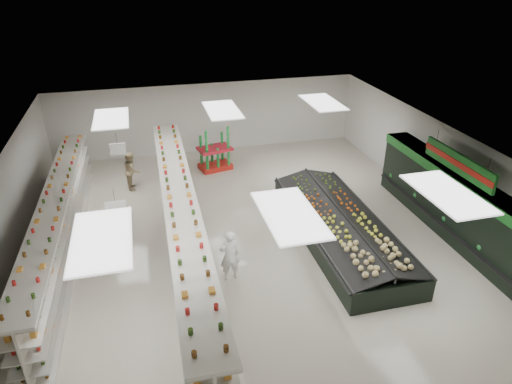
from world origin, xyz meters
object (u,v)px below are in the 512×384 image
object	(u,v)px
gondola_left	(61,228)
shopper_main	(229,255)
soda_endcap	(215,150)
gondola_center	(182,232)
produce_island	(340,226)
shopper_background	(132,170)

from	to	relation	value
gondola_left	shopper_main	distance (m)	5.37
gondola_left	soda_endcap	world-z (taller)	gondola_left
shopper_main	gondola_center	bearing A→B (deg)	-53.10
gondola_left	gondola_center	bearing A→B (deg)	-20.55
produce_island	soda_endcap	distance (m)	7.17
produce_island	gondola_center	bearing A→B (deg)	179.40
shopper_main	shopper_background	xyz separation A→B (m)	(-2.57, 6.63, -0.02)
produce_island	shopper_main	world-z (taller)	shopper_main
gondola_center	shopper_background	distance (m)	5.63
gondola_left	shopper_background	world-z (taller)	gondola_left
gondola_center	soda_endcap	world-z (taller)	gondola_center
shopper_background	shopper_main	bearing A→B (deg)	-158.27
produce_island	gondola_left	bearing A→B (deg)	170.49
soda_endcap	shopper_background	size ratio (longest dim) A/B	1.15
gondola_center	soda_endcap	bearing A→B (deg)	73.02
gondola_left	shopper_background	size ratio (longest dim) A/B	7.27
gondola_left	soda_endcap	xyz separation A→B (m)	(5.63, 5.08, -0.03)
shopper_background	gondola_left	bearing A→B (deg)	152.66
produce_island	soda_endcap	bearing A→B (deg)	114.53
produce_island	shopper_background	distance (m)	8.49
gondola_center	soda_endcap	distance (m)	6.79
gondola_left	gondola_center	size ratio (longest dim) A/B	0.87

